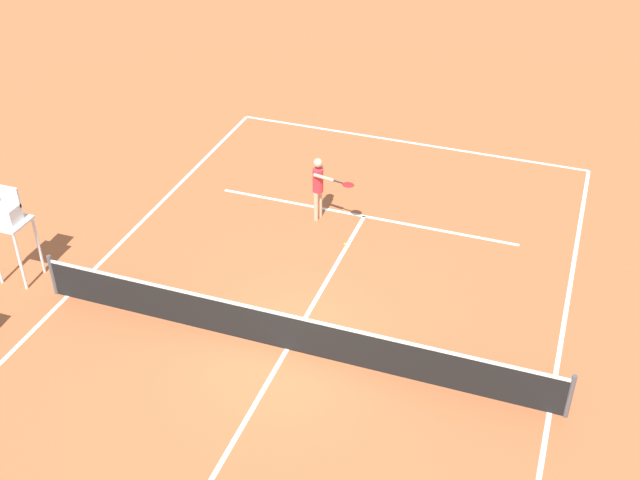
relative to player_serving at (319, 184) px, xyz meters
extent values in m
plane|color=#AD5933|center=(-1.10, 5.14, -1.08)|extent=(60.00, 60.00, 0.00)
cube|color=white|center=(-1.10, -5.16, -1.08)|extent=(11.04, 0.10, 0.01)
cube|color=white|center=(-6.62, 5.14, -1.08)|extent=(0.10, 20.59, 0.01)
cube|color=white|center=(4.42, 5.14, -1.08)|extent=(0.10, 20.59, 0.01)
cube|color=white|center=(-1.10, -0.52, -1.08)|extent=(8.28, 0.10, 0.01)
cube|color=white|center=(-1.10, 5.14, -1.08)|extent=(0.10, 11.32, 0.01)
cylinder|color=#4C4C51|center=(-6.92, 5.14, -0.55)|extent=(0.10, 0.10, 1.07)
cylinder|color=#4C4C51|center=(4.72, 5.14, -0.55)|extent=(0.10, 0.10, 1.07)
cube|color=black|center=(-1.10, 5.14, -0.63)|extent=(11.64, 0.03, 0.91)
cube|color=white|center=(-1.10, 5.14, -0.15)|extent=(11.64, 0.04, 0.06)
cylinder|color=#D8A884|center=(0.03, -0.12, -0.66)|extent=(0.12, 0.12, 0.84)
cylinder|color=#D8A884|center=(0.07, 0.08, -0.66)|extent=(0.12, 0.12, 0.84)
cylinder|color=red|center=(0.05, -0.02, 0.09)|extent=(0.28, 0.28, 0.66)
sphere|color=#D8A884|center=(0.05, -0.02, 0.60)|extent=(0.24, 0.24, 0.24)
cylinder|color=#D8A884|center=(0.01, -0.20, 0.12)|extent=(0.09, 0.09, 0.58)
cylinder|color=#D8A884|center=(-0.20, 0.22, 0.34)|extent=(0.59, 0.20, 0.09)
cylinder|color=black|center=(-0.61, 0.31, 0.34)|extent=(0.26, 0.09, 0.04)
ellipsoid|color=red|center=(-0.90, 0.36, 0.34)|extent=(0.37, 0.34, 0.04)
sphere|color=#CCE033|center=(-1.04, 0.97, -1.05)|extent=(0.07, 0.07, 0.07)
cylinder|color=silver|center=(5.50, 5.22, -0.31)|extent=(0.07, 0.07, 1.55)
cylinder|color=silver|center=(5.50, 4.52, -0.31)|extent=(0.07, 0.07, 1.55)
cylinder|color=silver|center=(6.20, 4.52, -0.31)|extent=(0.07, 0.07, 1.55)
cube|color=silver|center=(5.85, 4.87, 0.50)|extent=(0.80, 0.80, 0.06)
cube|color=silver|center=(5.85, 4.87, 0.73)|extent=(0.50, 0.44, 0.40)
cube|color=silver|center=(5.85, 4.67, 1.08)|extent=(0.50, 0.06, 0.50)
camera|label=1|loc=(-6.13, 17.17, 10.52)|focal=45.21mm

